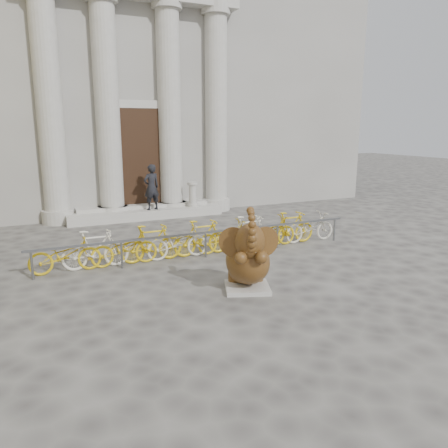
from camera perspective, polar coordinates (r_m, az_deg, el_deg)
name	(u,v)px	position (r m, az deg, el deg)	size (l,w,h in m)	color
ground	(266,303)	(9.02, 5.47, -10.27)	(80.00, 80.00, 0.00)	#474442
classical_building	(111,74)	(22.64, -14.50, 18.49)	(22.00, 10.70, 12.00)	gray
entrance_steps	(146,213)	(17.42, -10.16, 1.39)	(6.00, 1.20, 0.36)	#A8A59E
elephant_statue	(248,260)	(9.44, 3.13, -4.70)	(1.28, 1.51, 1.90)	#A8A59E
bike_rack	(202,237)	(12.10, -2.87, -1.77)	(9.11, 0.53, 1.00)	slate
pedestrian	(151,187)	(17.01, -9.45, 4.76)	(0.64, 0.42, 1.76)	black
balustrade_post	(192,195)	(17.57, -4.14, 3.75)	(0.40, 0.40, 0.99)	#A8A59E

